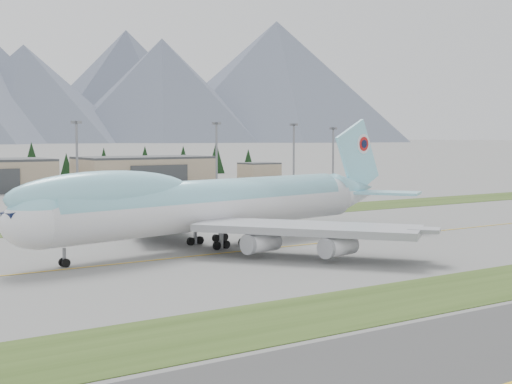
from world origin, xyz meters
TOP-DOWN VIEW (x-y plane):
  - ground at (0.00, 0.00)m, footprint 7000.00×7000.00m
  - grass_strip_near at (0.00, -38.00)m, footprint 400.00×14.00m
  - grass_strip_far at (0.00, 45.00)m, footprint 400.00×18.00m
  - taxiway_line_main at (0.00, 0.00)m, footprint 400.00×0.40m
  - boeing_747_freighter at (-7.25, 6.99)m, footprint 82.29×69.49m
  - hangar_right at (45.00, 149.90)m, footprint 48.00×26.60m
  - control_shed at (95.00, 148.00)m, footprint 14.00×12.00m
  - floodlight_masts at (7.81, 109.08)m, footprint 205.90×7.29m
  - service_vehicle_b at (26.13, 131.80)m, footprint 3.59×1.79m
  - service_vehicle_c at (73.53, 132.12)m, footprint 3.38×4.32m

SIDE VIEW (x-z plane):
  - ground at x=0.00m, z-range 0.00..0.00m
  - grass_strip_near at x=0.00m, z-range -0.04..0.04m
  - grass_strip_far at x=0.00m, z-range -0.04..0.04m
  - taxiway_line_main at x=0.00m, z-range -0.01..0.01m
  - service_vehicle_b at x=26.13m, z-range -0.57..0.57m
  - service_vehicle_c at x=73.53m, z-range -0.58..0.58m
  - control_shed at x=95.00m, z-range 0.00..7.60m
  - hangar_right at x=45.00m, z-range -0.01..10.79m
  - boeing_747_freighter at x=-7.25m, z-range -3.67..17.90m
  - floodlight_masts at x=7.81m, z-range 3.88..27.78m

